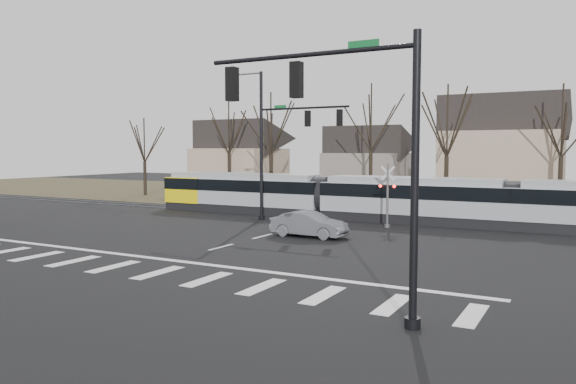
% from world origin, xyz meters
% --- Properties ---
extents(ground, '(140.00, 140.00, 0.00)m').
position_xyz_m(ground, '(0.00, 0.00, 0.00)').
color(ground, black).
extents(grass_verge, '(140.00, 28.00, 0.01)m').
position_xyz_m(grass_verge, '(0.00, 32.00, 0.01)').
color(grass_verge, '#38331E').
rests_on(grass_verge, ground).
extents(crosswalk, '(27.00, 2.60, 0.01)m').
position_xyz_m(crosswalk, '(0.00, -4.00, 0.01)').
color(crosswalk, silver).
rests_on(crosswalk, ground).
extents(stop_line, '(28.00, 0.35, 0.01)m').
position_xyz_m(stop_line, '(0.00, -1.80, 0.01)').
color(stop_line, silver).
rests_on(stop_line, ground).
extents(lane_dashes, '(0.18, 30.00, 0.01)m').
position_xyz_m(lane_dashes, '(0.00, 16.00, 0.01)').
color(lane_dashes, silver).
rests_on(lane_dashes, ground).
extents(rail_pair, '(90.00, 1.52, 0.06)m').
position_xyz_m(rail_pair, '(0.00, 15.80, 0.03)').
color(rail_pair, '#59595E').
rests_on(rail_pair, ground).
extents(tram, '(39.88, 2.96, 3.02)m').
position_xyz_m(tram, '(5.56, 16.00, 1.65)').
color(tram, gray).
rests_on(tram, ground).
extents(sedan, '(1.71, 4.40, 1.43)m').
position_xyz_m(sedan, '(2.39, 7.06, 0.71)').
color(sedan, slate).
rests_on(sedan, ground).
extents(signal_pole_near_right, '(6.72, 0.44, 8.00)m').
position_xyz_m(signal_pole_near_right, '(10.11, -6.00, 5.17)').
color(signal_pole_near_right, black).
rests_on(signal_pole_near_right, ground).
extents(signal_pole_far, '(9.28, 0.44, 10.20)m').
position_xyz_m(signal_pole_far, '(-2.41, 12.50, 5.70)').
color(signal_pole_far, black).
rests_on(signal_pole_far, ground).
extents(rail_crossing_signal, '(1.08, 0.36, 4.00)m').
position_xyz_m(rail_crossing_signal, '(5.00, 12.79, 1.89)').
color(rail_crossing_signal, '#59595B').
rests_on(rail_crossing_signal, ground).
extents(tree_row, '(59.20, 7.20, 10.00)m').
position_xyz_m(tree_row, '(2.00, 26.00, 5.00)').
color(tree_row, black).
rests_on(tree_row, ground).
extents(house_a, '(9.72, 8.64, 8.60)m').
position_xyz_m(house_a, '(-20.00, 34.00, 4.46)').
color(house_a, tan).
rests_on(house_a, ground).
extents(house_b, '(8.64, 7.56, 7.65)m').
position_xyz_m(house_b, '(-5.00, 36.00, 3.97)').
color(house_b, slate).
rests_on(house_b, ground).
extents(house_c, '(10.80, 8.64, 10.10)m').
position_xyz_m(house_c, '(9.00, 33.00, 5.23)').
color(house_c, tan).
rests_on(house_c, ground).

